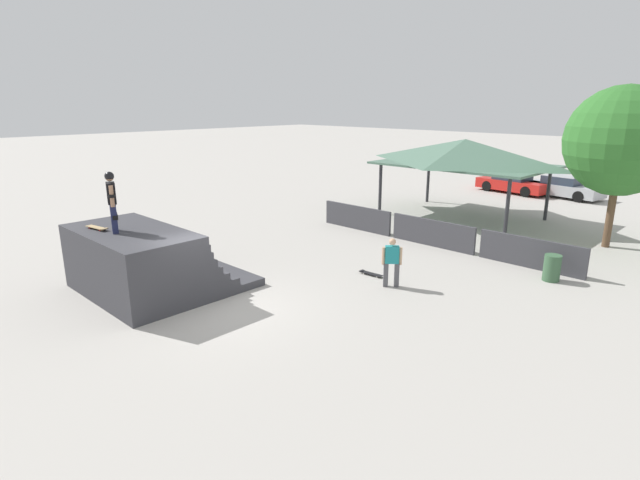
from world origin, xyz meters
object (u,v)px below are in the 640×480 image
(trash_bin, at_px, (552,268))
(parked_car_silver, at_px, (563,187))
(skater_on_deck, at_px, (112,198))
(skateboard_on_ground, at_px, (370,273))
(skateboard_on_deck, at_px, (97,228))
(parked_car_red, at_px, (513,183))
(bystander_walking, at_px, (392,260))
(tree_beside_pavilion, at_px, (622,141))

(trash_bin, relative_size, parked_car_silver, 0.19)
(skater_on_deck, bearing_deg, skateboard_on_ground, 79.31)
(skateboard_on_deck, bearing_deg, skateboard_on_ground, 45.20)
(skater_on_deck, relative_size, skateboard_on_ground, 2.00)
(trash_bin, bearing_deg, parked_car_silver, 107.81)
(skateboard_on_ground, relative_size, parked_car_red, 0.19)
(skateboard_on_deck, distance_m, skateboard_on_ground, 8.47)
(skateboard_on_ground, distance_m, parked_car_red, 18.61)
(skater_on_deck, height_order, skateboard_on_ground, skater_on_deck)
(bystander_walking, height_order, trash_bin, bystander_walking)
(skateboard_on_ground, relative_size, trash_bin, 1.01)
(skateboard_on_ground, bearing_deg, skateboard_on_deck, 51.04)
(skateboard_on_ground, bearing_deg, parked_car_silver, -92.54)
(skater_on_deck, xyz_separation_m, skateboard_on_deck, (-0.64, -0.24, -0.93))
(bystander_walking, relative_size, trash_bin, 1.81)
(tree_beside_pavilion, height_order, parked_car_red, tree_beside_pavilion)
(tree_beside_pavilion, bearing_deg, bystander_walking, -110.12)
(parked_car_silver, bearing_deg, skater_on_deck, -89.04)
(bystander_walking, height_order, tree_beside_pavilion, tree_beside_pavilion)
(skater_on_deck, distance_m, bystander_walking, 8.30)
(skater_on_deck, bearing_deg, skateboard_on_deck, -137.49)
(skater_on_deck, distance_m, parked_car_silver, 25.68)
(skater_on_deck, relative_size, parked_car_silver, 0.38)
(skateboard_on_deck, xyz_separation_m, trash_bin, (9.19, 10.35, -1.58))
(skateboard_on_ground, height_order, trash_bin, trash_bin)
(parked_car_red, bearing_deg, bystander_walking, -68.69)
(skater_on_deck, bearing_deg, trash_bin, 71.32)
(tree_beside_pavilion, height_order, parked_car_silver, tree_beside_pavilion)
(skater_on_deck, distance_m, trash_bin, 13.48)
(skater_on_deck, relative_size, trash_bin, 2.02)
(parked_car_red, bearing_deg, tree_beside_pavilion, -41.61)
(tree_beside_pavilion, bearing_deg, skater_on_deck, -119.11)
(skateboard_on_deck, xyz_separation_m, parked_car_red, (1.48, 25.06, -1.40))
(skateboard_on_deck, bearing_deg, bystander_walking, 37.76)
(bystander_walking, height_order, parked_car_silver, bystander_walking)
(tree_beside_pavilion, bearing_deg, trash_bin, -91.14)
(skater_on_deck, height_order, parked_car_silver, skater_on_deck)
(skater_on_deck, distance_m, skateboard_on_deck, 1.15)
(skateboard_on_ground, relative_size, parked_car_silver, 0.19)
(skateboard_on_ground, bearing_deg, parked_car_red, -83.74)
(trash_bin, bearing_deg, skater_on_deck, -130.26)
(skateboard_on_ground, xyz_separation_m, parked_car_silver, (-0.43, 18.82, 0.54))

